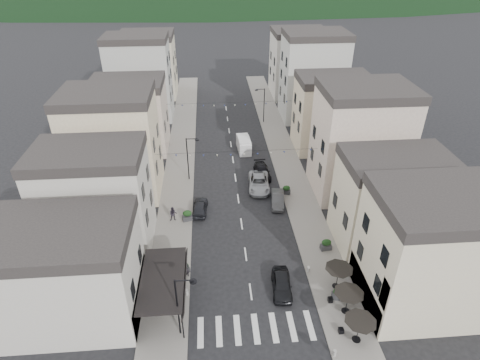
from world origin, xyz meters
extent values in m
plane|color=black|center=(0.00, 0.00, 0.00)|extent=(700.00, 700.00, 0.00)
cube|color=slate|center=(-7.50, 32.00, 0.06)|extent=(4.00, 76.00, 0.12)
cube|color=slate|center=(7.50, 32.00, 0.06)|extent=(4.00, 76.00, 0.12)
cube|color=beige|center=(-15.50, 5.00, 4.00)|extent=(12.00, 8.00, 8.00)
cube|color=beige|center=(14.50, 4.00, 5.00)|extent=(10.00, 8.00, 10.00)
cube|color=black|center=(-7.50, 5.00, 3.20)|extent=(3.60, 7.50, 0.15)
cube|color=black|center=(-5.70, 5.00, 2.70)|extent=(0.34, 7.50, 0.99)
cylinder|color=black|center=(-5.80, 1.50, 1.60)|extent=(0.10, 0.10, 3.20)
cylinder|color=black|center=(-5.80, 8.50, 1.60)|extent=(0.10, 0.10, 3.20)
cube|color=beige|center=(-14.50, 14.00, 5.00)|extent=(10.00, 7.00, 10.00)
cube|color=#262323|center=(-14.50, 14.00, 10.50)|extent=(10.20, 7.14, 1.00)
cube|color=beige|center=(-14.50, 24.00, 6.00)|extent=(10.00, 8.00, 12.00)
cube|color=#262323|center=(-14.50, 24.00, 12.50)|extent=(10.20, 8.16, 1.00)
cube|color=#B9A296|center=(-14.50, 36.00, 4.75)|extent=(10.00, 8.00, 9.50)
cube|color=#262323|center=(-14.50, 36.00, 10.00)|extent=(10.20, 8.16, 1.00)
cube|color=#AFB0AA|center=(-14.50, 48.00, 6.50)|extent=(10.00, 7.00, 13.00)
cube|color=#262323|center=(-14.50, 48.00, 13.50)|extent=(10.20, 7.14, 1.00)
cube|color=beige|center=(-14.50, 60.00, 5.50)|extent=(10.00, 9.00, 11.00)
cube|color=#262323|center=(-14.50, 60.00, 11.50)|extent=(10.20, 9.18, 1.00)
cube|color=beige|center=(14.50, 12.00, 4.50)|extent=(10.00, 7.00, 9.00)
cube|color=#262323|center=(14.50, 12.00, 9.50)|extent=(10.20, 7.14, 1.00)
cube|color=#B9A296|center=(14.50, 22.00, 6.25)|extent=(10.00, 8.00, 12.50)
cube|color=#262323|center=(14.50, 22.00, 13.00)|extent=(10.20, 8.16, 1.00)
cube|color=beige|center=(14.50, 34.00, 5.00)|extent=(10.00, 7.00, 10.00)
cube|color=#262323|center=(14.50, 34.00, 10.50)|extent=(10.20, 7.14, 1.00)
cube|color=#AFB0AA|center=(14.50, 46.00, 6.75)|extent=(10.00, 8.00, 13.50)
cube|color=#262323|center=(14.50, 46.00, 14.00)|extent=(10.20, 8.16, 1.00)
cube|color=beige|center=(14.50, 58.00, 5.75)|extent=(10.00, 9.00, 11.50)
cube|color=#262323|center=(14.50, 58.00, 12.00)|extent=(10.20, 9.18, 1.00)
cylinder|color=black|center=(7.70, 0.00, 1.27)|extent=(0.06, 0.06, 2.30)
cone|color=black|center=(7.70, 0.00, 2.37)|extent=(2.50, 2.50, 0.55)
cylinder|color=black|center=(7.70, 0.00, 0.49)|extent=(0.70, 0.70, 0.04)
cylinder|color=black|center=(7.70, 2.80, 1.27)|extent=(0.06, 0.06, 2.30)
cone|color=black|center=(7.70, 2.80, 2.37)|extent=(2.50, 2.50, 0.55)
cylinder|color=black|center=(7.70, 2.80, 0.49)|extent=(0.70, 0.70, 0.04)
cylinder|color=black|center=(7.70, 5.60, 1.27)|extent=(0.06, 0.06, 2.30)
cone|color=black|center=(7.70, 5.60, 2.37)|extent=(2.50, 2.50, 0.55)
cylinder|color=black|center=(7.70, 5.60, 0.49)|extent=(0.70, 0.70, 0.04)
cylinder|color=black|center=(-6.10, 2.00, 3.00)|extent=(0.14, 0.14, 6.00)
cylinder|color=black|center=(-5.40, 2.00, 5.90)|extent=(1.40, 0.10, 0.10)
cylinder|color=black|center=(-4.75, 2.00, 5.75)|extent=(0.56, 0.56, 0.08)
cylinder|color=black|center=(-6.10, 26.00, 3.00)|extent=(0.14, 0.14, 6.00)
cylinder|color=black|center=(-5.40, 26.00, 5.90)|extent=(1.40, 0.10, 0.10)
cylinder|color=black|center=(-4.75, 26.00, 5.75)|extent=(0.56, 0.56, 0.08)
cylinder|color=black|center=(6.10, 44.00, 3.00)|extent=(0.14, 0.14, 6.00)
cylinder|color=black|center=(5.40, 44.00, 5.90)|extent=(1.40, 0.10, 0.10)
cylinder|color=black|center=(4.75, 44.00, 5.75)|extent=(0.56, 0.56, 0.08)
cylinder|color=gray|center=(-5.70, 6.00, 0.42)|extent=(0.26, 0.26, 0.60)
cylinder|color=gray|center=(-5.70, 9.00, 0.42)|extent=(0.26, 0.26, 0.60)
cylinder|color=gray|center=(5.70, 8.00, 0.42)|extent=(0.26, 0.26, 0.60)
cylinder|color=gray|center=(5.70, -1.00, 0.42)|extent=(0.26, 0.26, 0.60)
cylinder|color=black|center=(0.00, 22.00, 6.00)|extent=(19.00, 0.02, 0.02)
cone|color=beige|center=(-8.71, 22.00, 5.81)|extent=(0.28, 0.28, 0.24)
cone|color=navy|center=(-7.12, 22.00, 5.73)|extent=(0.28, 0.28, 0.24)
cone|color=beige|center=(-5.54, 22.00, 5.65)|extent=(0.28, 0.28, 0.24)
cone|color=navy|center=(-3.96, 22.00, 5.58)|extent=(0.28, 0.28, 0.24)
cone|color=beige|center=(-2.38, 22.00, 5.54)|extent=(0.28, 0.28, 0.24)
cone|color=navy|center=(-0.79, 22.00, 5.51)|extent=(0.28, 0.28, 0.24)
cone|color=beige|center=(0.79, 22.00, 5.51)|extent=(0.28, 0.28, 0.24)
cone|color=navy|center=(2.38, 22.00, 5.54)|extent=(0.28, 0.28, 0.24)
cone|color=beige|center=(3.96, 22.00, 5.58)|extent=(0.28, 0.28, 0.24)
cone|color=navy|center=(5.54, 22.00, 5.65)|extent=(0.28, 0.28, 0.24)
cone|color=beige|center=(7.12, 22.00, 5.73)|extent=(0.28, 0.28, 0.24)
cone|color=navy|center=(8.71, 22.00, 5.81)|extent=(0.28, 0.28, 0.24)
cylinder|color=black|center=(0.00, 38.00, 6.00)|extent=(19.00, 0.02, 0.02)
cone|color=beige|center=(-8.71, 38.00, 5.81)|extent=(0.28, 0.28, 0.24)
cone|color=navy|center=(-7.12, 38.00, 5.73)|extent=(0.28, 0.28, 0.24)
cone|color=beige|center=(-5.54, 38.00, 5.65)|extent=(0.28, 0.28, 0.24)
cone|color=navy|center=(-3.96, 38.00, 5.58)|extent=(0.28, 0.28, 0.24)
cone|color=beige|center=(-2.38, 38.00, 5.54)|extent=(0.28, 0.28, 0.24)
cone|color=navy|center=(-0.79, 38.00, 5.51)|extent=(0.28, 0.28, 0.24)
cone|color=beige|center=(0.79, 38.00, 5.51)|extent=(0.28, 0.28, 0.24)
cone|color=navy|center=(2.38, 38.00, 5.54)|extent=(0.28, 0.28, 0.24)
cone|color=beige|center=(3.96, 38.00, 5.58)|extent=(0.28, 0.28, 0.24)
cone|color=navy|center=(5.54, 38.00, 5.65)|extent=(0.28, 0.28, 0.24)
cone|color=beige|center=(7.12, 38.00, 5.73)|extent=(0.28, 0.28, 0.24)
cone|color=navy|center=(8.71, 38.00, 5.81)|extent=(0.28, 0.28, 0.24)
imported|color=black|center=(2.80, 6.00, 0.72)|extent=(2.05, 4.37, 1.45)
imported|color=#363638|center=(4.60, 19.51, 0.68)|extent=(1.97, 4.28, 1.36)
imported|color=#9C9FA5|center=(2.80, 23.25, 0.77)|extent=(2.97, 5.75, 1.55)
imported|color=black|center=(3.59, 26.21, 0.67)|extent=(2.10, 4.72, 1.35)
imported|color=black|center=(-4.60, 18.67, 0.68)|extent=(1.94, 4.11, 1.36)
cube|color=silver|center=(1.80, 33.86, 0.91)|extent=(1.96, 4.47, 1.83)
cube|color=silver|center=(1.83, 33.31, 1.87)|extent=(1.84, 3.01, 0.46)
cylinder|color=black|center=(1.15, 32.18, 0.32)|extent=(0.26, 0.65, 0.64)
cylinder|color=black|center=(2.61, 32.26, 0.32)|extent=(0.26, 0.65, 0.64)
cylinder|color=black|center=(0.99, 35.47, 0.32)|extent=(0.26, 0.65, 0.64)
cylinder|color=black|center=(2.45, 35.54, 0.32)|extent=(0.26, 0.65, 0.64)
imported|color=black|center=(-5.80, 8.35, 0.96)|extent=(0.66, 0.48, 1.69)
imported|color=black|center=(-7.56, 17.10, 0.99)|extent=(0.89, 0.72, 1.74)
cube|color=#303133|center=(-6.00, 8.87, 0.35)|extent=(1.05, 0.77, 0.47)
ellipsoid|color=black|center=(-6.00, 8.87, 0.87)|extent=(0.82, 0.52, 0.60)
cube|color=#2E2E31|center=(-6.00, 17.04, 0.41)|extent=(1.28, 0.91, 0.57)
ellipsoid|color=black|center=(-6.00, 17.04, 1.04)|extent=(1.01, 0.64, 0.74)
cube|color=#2E2E30|center=(7.55, 4.53, 0.39)|extent=(1.15, 0.77, 0.53)
ellipsoid|color=black|center=(7.55, 4.53, 0.97)|extent=(0.94, 0.60, 0.68)
cube|color=#333336|center=(8.21, 10.98, 0.40)|extent=(1.17, 0.72, 0.56)
ellipsoid|color=black|center=(8.21, 10.98, 1.01)|extent=(0.98, 0.62, 0.71)
cube|color=#2A2A2C|center=(6.00, 21.49, 0.38)|extent=(1.15, 0.87, 0.51)
ellipsoid|color=black|center=(6.00, 21.49, 0.94)|extent=(0.90, 0.57, 0.65)
camera|label=1|loc=(-2.98, -19.44, 27.52)|focal=30.00mm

